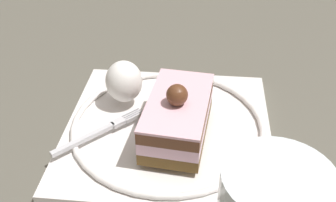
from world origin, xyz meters
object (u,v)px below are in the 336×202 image
at_px(cake_slice, 178,116).
at_px(whipped_cream_dollop, 124,82).
at_px(dessert_plate, 168,128).
at_px(fork, 102,130).

distance_m(cake_slice, whipped_cream_dollop, 0.09).
relative_size(dessert_plate, whipped_cream_dollop, 5.22).
relative_size(whipped_cream_dollop, fork, 0.52).
height_order(dessert_plate, fork, fork).
bearing_deg(cake_slice, fork, 15.05).
relative_size(dessert_plate, cake_slice, 2.22).
bearing_deg(fork, cake_slice, -164.95).
relative_size(dessert_plate, fork, 2.71).
bearing_deg(fork, whipped_cream_dollop, -92.20).
distance_m(cake_slice, fork, 0.09).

